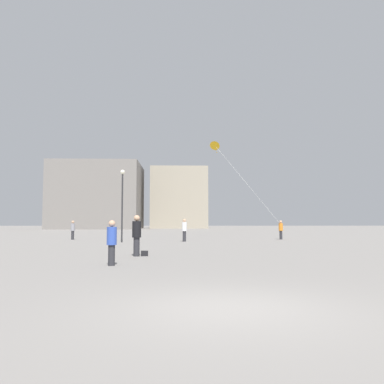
# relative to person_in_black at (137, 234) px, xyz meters

# --- Properties ---
(ground_plane) EXTENTS (300.00, 300.00, 0.00)m
(ground_plane) POSITION_rel_person_in_black_xyz_m (2.85, -10.83, -1.01)
(ground_plane) COLOR gray
(person_in_black) EXTENTS (0.40, 0.40, 1.84)m
(person_in_black) POSITION_rel_person_in_black_xyz_m (0.00, 0.00, 0.00)
(person_in_black) COLOR #2D2D33
(person_in_black) RESTS_ON ground_plane
(person_in_orange) EXTENTS (0.36, 0.36, 1.66)m
(person_in_orange) POSITION_rel_person_in_black_xyz_m (10.79, 16.79, -0.10)
(person_in_orange) COLOR #2D2D33
(person_in_orange) RESTS_ON ground_plane
(person_in_blue) EXTENTS (0.35, 0.35, 1.60)m
(person_in_blue) POSITION_rel_person_in_black_xyz_m (-0.47, -3.81, -0.13)
(person_in_blue) COLOR #2D2D33
(person_in_blue) RESTS_ON ground_plane
(person_in_grey) EXTENTS (0.36, 0.36, 1.65)m
(person_in_grey) POSITION_rel_person_in_black_xyz_m (-7.31, 16.92, -0.11)
(person_in_grey) COLOR #2D2D33
(person_in_grey) RESTS_ON ground_plane
(person_in_white) EXTENTS (0.39, 0.39, 1.78)m
(person_in_white) POSITION_rel_person_in_black_xyz_m (2.30, 13.32, -0.04)
(person_in_white) COLOR #2D2D33
(person_in_white) RESTS_ON ground_plane
(kite_amber_diamond) EXTENTS (6.02, 4.23, 8.13)m
(kite_amber_diamond) POSITION_rel_person_in_black_xyz_m (5.42, 20.47, 7.91)
(kite_amber_diamond) COLOR yellow
(building_left_hall) EXTENTS (18.76, 17.39, 14.30)m
(building_left_hall) POSITION_rel_person_in_black_xyz_m (-16.15, 71.40, 6.14)
(building_left_hall) COLOR gray
(building_left_hall) RESTS_ON ground_plane
(building_centre_hall) EXTENTS (13.38, 8.41, 14.39)m
(building_centre_hall) POSITION_rel_person_in_black_xyz_m (1.85, 76.90, 6.19)
(building_centre_hall) COLOR #A39984
(building_centre_hall) RESTS_ON ground_plane
(lamppost_east) EXTENTS (0.36, 0.36, 5.47)m
(lamppost_east) POSITION_rel_person_in_black_xyz_m (-2.39, 12.08, 2.61)
(lamppost_east) COLOR #2D2D30
(lamppost_east) RESTS_ON ground_plane
(handbag_beside_flyer) EXTENTS (0.33, 0.15, 0.24)m
(handbag_beside_flyer) POSITION_rel_person_in_black_xyz_m (0.35, 0.10, -0.89)
(handbag_beside_flyer) COLOR black
(handbag_beside_flyer) RESTS_ON ground_plane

